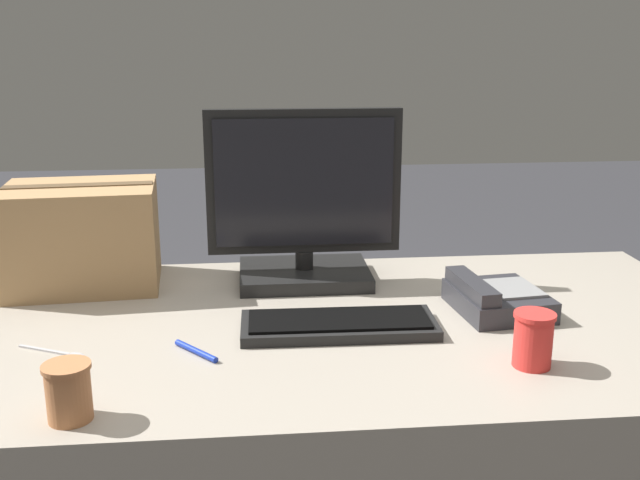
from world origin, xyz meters
The scene contains 9 objects.
office_desk centered at (0.00, 0.00, 0.36)m, with size 1.80×0.90×0.72m.
monitor centered at (-0.01, 0.28, 0.90)m, with size 0.47×0.23×0.42m.
keyboard centered at (0.03, -0.05, 0.73)m, with size 0.41×0.17×0.03m.
desk_phone centered at (0.39, 0.03, 0.75)m, with size 0.21×0.23×0.08m.
paper_cup_left centered at (-0.44, -0.37, 0.77)m, with size 0.08×0.08×0.10m.
paper_cup_right centered at (0.37, -0.25, 0.77)m, with size 0.08×0.08×0.10m.
spoon centered at (-0.51, -0.11, 0.72)m, with size 0.14×0.08×0.00m.
cardboard_box centered at (-0.55, 0.30, 0.84)m, with size 0.37×0.28×0.25m.
pen_marker centered at (-0.25, -0.14, 0.72)m, with size 0.09×0.10×0.01m.
Camera 1 is at (-0.15, -1.48, 1.32)m, focal length 42.00 mm.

